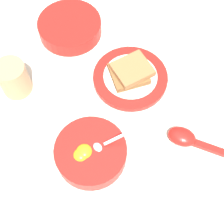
% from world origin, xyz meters
% --- Properties ---
extents(ground_plane, '(3.00, 3.00, 0.00)m').
position_xyz_m(ground_plane, '(0.00, 0.00, 0.00)').
color(ground_plane, silver).
extents(egg_bowl, '(0.17, 0.17, 0.08)m').
position_xyz_m(egg_bowl, '(-0.15, 0.19, 0.03)').
color(egg_bowl, red).
rests_on(egg_bowl, ground_plane).
extents(toast_plate, '(0.20, 0.20, 0.02)m').
position_xyz_m(toast_plate, '(-0.04, -0.02, 0.01)').
color(toast_plate, red).
rests_on(toast_plate, ground_plane).
extents(toast_sandwich, '(0.11, 0.12, 0.03)m').
position_xyz_m(toast_sandwich, '(-0.03, -0.02, 0.03)').
color(toast_sandwich, brown).
rests_on(toast_sandwich, toast_plate).
extents(soup_spoon, '(0.15, 0.11, 0.03)m').
position_xyz_m(soup_spoon, '(-0.26, -0.02, 0.01)').
color(soup_spoon, red).
rests_on(soup_spoon, ground_plane).
extents(congee_bowl, '(0.19, 0.19, 0.04)m').
position_xyz_m(congee_bowl, '(0.20, 0.01, 0.02)').
color(congee_bowl, red).
rests_on(congee_bowl, ground_plane).
extents(drinking_cup, '(0.08, 0.08, 0.09)m').
position_xyz_m(drinking_cup, '(0.12, 0.24, 0.05)').
color(drinking_cup, tan).
rests_on(drinking_cup, ground_plane).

